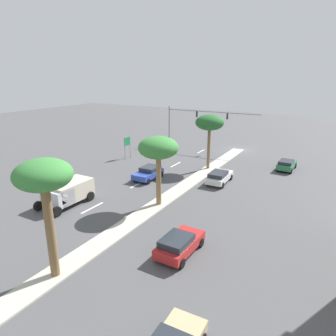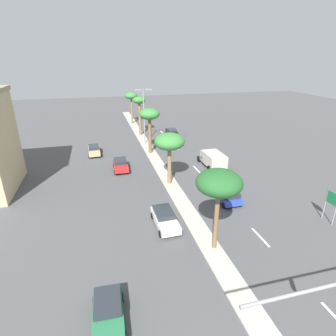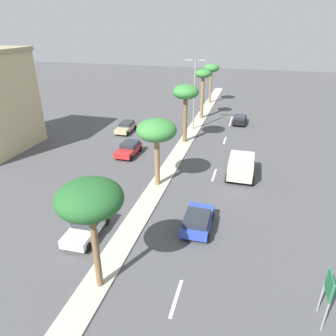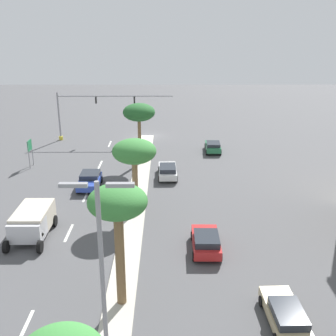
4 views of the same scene
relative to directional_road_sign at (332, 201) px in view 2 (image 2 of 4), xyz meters
name	(u,v)px [view 2 (image 2 of 4)]	position (x,y,z in m)	size (l,w,h in m)	color
ground_plane	(163,173)	(-12.52, 15.60, -2.21)	(160.00, 160.00, 0.00)	#4C4C4F
median_curb	(152,153)	(-12.52, 23.82, -2.15)	(1.80, 73.94, 0.12)	#B7B2A3
lane_stripe_right	(260,237)	(-7.64, -0.61, -2.21)	(0.20, 2.80, 0.01)	silver
lane_stripe_trailing	(218,192)	(-7.64, 8.36, -2.21)	(0.20, 2.80, 0.01)	silver
lane_stripe_near	(197,169)	(-7.64, 15.57, -2.21)	(0.20, 2.80, 0.01)	silver
lane_stripe_rear	(176,147)	(-7.64, 26.10, -2.21)	(0.20, 2.80, 0.01)	silver
lane_stripe_outboard	(165,136)	(-7.64, 33.83, -2.21)	(0.20, 2.80, 0.01)	silver
lane_stripe_inboard	(162,133)	(-7.64, 36.52, -2.21)	(0.20, 2.80, 0.01)	silver
directional_road_sign	(332,201)	(0.00, 0.00, 0.00)	(0.10, 1.38, 3.12)	gray
palm_tree_outboard	(219,184)	(-12.22, -0.92, 3.75)	(3.58, 3.58, 6.92)	brown
palm_tree_leading	(169,142)	(-12.63, 12.00, 3.22)	(3.63, 3.63, 6.43)	olive
palm_tree_rear	(149,116)	(-12.65, 24.12, 4.02)	(3.24, 3.24, 7.29)	brown
palm_tree_left	(139,103)	(-12.42, 35.51, 4.21)	(2.51, 2.51, 7.62)	olive
palm_tree_trailing	(131,97)	(-12.62, 46.15, 4.05)	(2.87, 2.87, 7.19)	olive
street_lamp_trailing	(144,112)	(-12.59, 29.50, 3.58)	(2.90, 0.24, 9.67)	gray
sedan_green_far	(108,312)	(-21.12, -5.57, -1.49)	(2.04, 4.07, 1.33)	#287047
sedan_blue_front	(227,195)	(-7.67, 6.18, -1.45)	(2.14, 4.07, 1.42)	#2D47AD
sedan_red_right	(121,165)	(-18.07, 18.25, -1.45)	(2.08, 4.16, 1.43)	red
sedan_black_rear	(172,132)	(-6.25, 34.08, -1.47)	(2.01, 4.13, 1.37)	black
sedan_white_near	(165,218)	(-15.37, 3.40, -1.46)	(2.06, 4.50, 1.39)	silver
sedan_tan_center	(94,150)	(-21.62, 26.00, -1.48)	(2.00, 4.39, 1.35)	tan
box_truck	(213,158)	(-5.06, 16.15, -0.99)	(2.68, 5.23, 2.12)	silver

